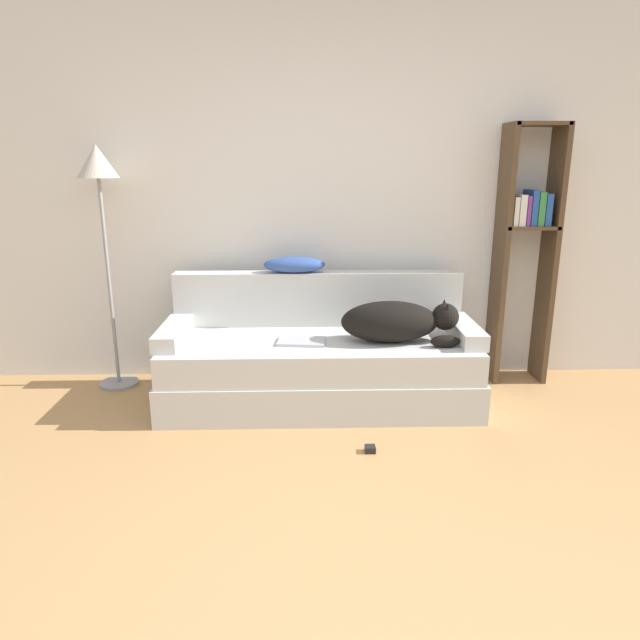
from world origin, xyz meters
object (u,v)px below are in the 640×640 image
couch (320,371)px  power_adapter (370,449)px  bookshelf (526,241)px  dog (396,321)px  floor_lamp (100,192)px  throw_pillow (294,265)px  laptop (302,341)px

couch → power_adapter: size_ratio=35.24×
couch → power_adapter: (0.26, -0.70, -0.20)m
bookshelf → power_adapter: bearing=-137.5°
dog → floor_lamp: bearing=167.8°
floor_lamp → throw_pillow: bearing=-0.5°
couch → dog: 0.60m
bookshelf → floor_lamp: bookshelf is taller
dog → couch: bearing=170.4°
floor_lamp → power_adapter: floor_lamp is taller
floor_lamp → power_adapter: 2.39m
couch → bookshelf: size_ratio=1.13×
throw_pillow → floor_lamp: bearing=179.5°
throw_pillow → power_adapter: (0.42, -1.02, -0.85)m
couch → power_adapter: bearing=-69.6°
laptop → floor_lamp: bearing=168.2°
couch → floor_lamp: bearing=166.9°
throw_pillow → dog: bearing=-32.1°
laptop → floor_lamp: 1.65m
throw_pillow → bookshelf: 1.62m
dog → power_adapter: dog is taller
floor_lamp → laptop: bearing=-17.8°
dog → throw_pillow: size_ratio=1.76×
power_adapter → throw_pillow: bearing=112.5°
couch → laptop: size_ratio=6.38×
laptop → couch: bearing=43.6°
laptop → dog: bearing=6.8°
bookshelf → power_adapter: (-1.19, -1.09, -1.00)m
throw_pillow → floor_lamp: 1.36m
laptop → floor_lamp: floor_lamp is taller
throw_pillow → couch: bearing=-63.2°
bookshelf → power_adapter: bookshelf is taller
dog → floor_lamp: size_ratio=0.45×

